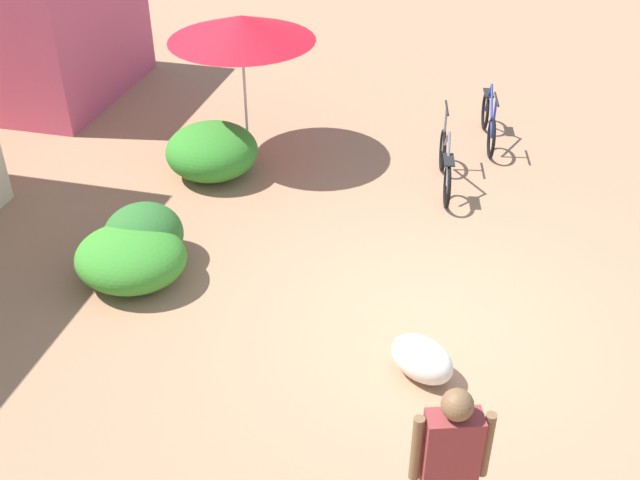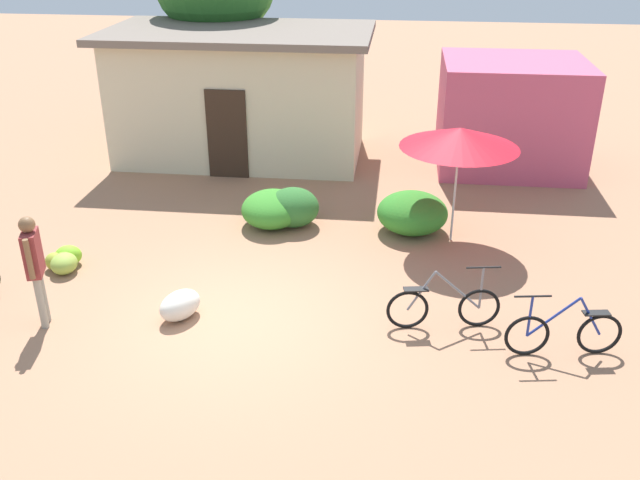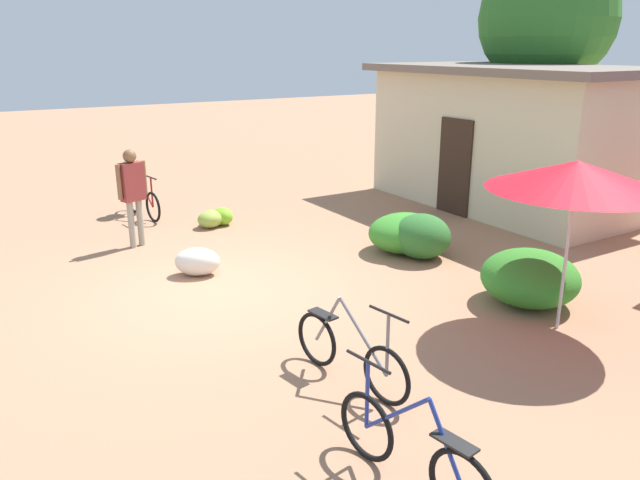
{
  "view_description": "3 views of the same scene",
  "coord_description": "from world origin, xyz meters",
  "px_view_note": "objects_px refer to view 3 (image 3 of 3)",
  "views": [
    {
      "loc": [
        -6.54,
        -0.41,
        5.4
      ],
      "look_at": [
        -0.12,
        1.19,
        0.99
      ],
      "focal_mm": 42.88,
      "sensor_mm": 36.0,
      "label": 1
    },
    {
      "loc": [
        2.28,
        -8.63,
        5.63
      ],
      "look_at": [
        1.11,
        1.4,
        0.72
      ],
      "focal_mm": 39.03,
      "sensor_mm": 36.0,
      "label": 2
    },
    {
      "loc": [
        7.79,
        -3.1,
        3.42
      ],
      "look_at": [
        0.69,
        1.27,
        0.77
      ],
      "focal_mm": 34.38,
      "sensor_mm": 36.0,
      "label": 3
    }
  ],
  "objects_px": {
    "market_umbrella": "(577,175)",
    "produce_sack": "(197,262)",
    "bicycle_leftmost": "(136,181)",
    "bicycle_center_loaded": "(411,451)",
    "bicycle_near_pile": "(350,353)",
    "tree_behind_building": "(547,19)",
    "person_vendor": "(133,188)",
    "banana_pile_on_ground": "(214,218)",
    "building_low": "(509,136)"
  },
  "relations": [
    {
      "from": "bicycle_near_pile",
      "to": "banana_pile_on_ground",
      "type": "xyz_separation_m",
      "value": [
        -6.32,
        1.07,
        -0.18
      ]
    },
    {
      "from": "person_vendor",
      "to": "bicycle_near_pile",
      "type": "bearing_deg",
      "value": 5.87
    },
    {
      "from": "bicycle_near_pile",
      "to": "bicycle_center_loaded",
      "type": "distance_m",
      "value": 1.67
    },
    {
      "from": "bicycle_leftmost",
      "to": "bicycle_center_loaded",
      "type": "height_order",
      "value": "bicycle_leftmost"
    },
    {
      "from": "bicycle_leftmost",
      "to": "building_low",
      "type": "bearing_deg",
      "value": 64.88
    },
    {
      "from": "building_low",
      "to": "produce_sack",
      "type": "xyz_separation_m",
      "value": [
        0.67,
        -7.52,
        -1.31
      ]
    },
    {
      "from": "tree_behind_building",
      "to": "market_umbrella",
      "type": "bearing_deg",
      "value": -47.59
    },
    {
      "from": "building_low",
      "to": "banana_pile_on_ground",
      "type": "distance_m",
      "value": 6.63
    },
    {
      "from": "tree_behind_building",
      "to": "bicycle_leftmost",
      "type": "bearing_deg",
      "value": -104.26
    },
    {
      "from": "bicycle_leftmost",
      "to": "person_vendor",
      "type": "xyz_separation_m",
      "value": [
        2.15,
        -0.63,
        0.35
      ]
    },
    {
      "from": "person_vendor",
      "to": "bicycle_center_loaded",
      "type": "bearing_deg",
      "value": 0.76
    },
    {
      "from": "building_low",
      "to": "bicycle_leftmost",
      "type": "height_order",
      "value": "building_low"
    },
    {
      "from": "tree_behind_building",
      "to": "bicycle_center_loaded",
      "type": "bearing_deg",
      "value": -54.12
    },
    {
      "from": "market_umbrella",
      "to": "produce_sack",
      "type": "bearing_deg",
      "value": -142.46
    },
    {
      "from": "produce_sack",
      "to": "banana_pile_on_ground",
      "type": "bearing_deg",
      "value": 152.31
    },
    {
      "from": "building_low",
      "to": "bicycle_near_pile",
      "type": "xyz_separation_m",
      "value": [
        4.56,
        -7.32,
        -1.18
      ]
    },
    {
      "from": "tree_behind_building",
      "to": "building_low",
      "type": "bearing_deg",
      "value": -64.09
    },
    {
      "from": "building_low",
      "to": "bicycle_center_loaded",
      "type": "relative_size",
      "value": 3.82
    },
    {
      "from": "bicycle_center_loaded",
      "to": "produce_sack",
      "type": "bearing_deg",
      "value": 176.9
    },
    {
      "from": "bicycle_leftmost",
      "to": "bicycle_near_pile",
      "type": "distance_m",
      "value": 7.99
    },
    {
      "from": "tree_behind_building",
      "to": "bicycle_near_pile",
      "type": "distance_m",
      "value": 11.56
    },
    {
      "from": "bicycle_leftmost",
      "to": "bicycle_center_loaded",
      "type": "bearing_deg",
      "value": -3.17
    },
    {
      "from": "building_low",
      "to": "person_vendor",
      "type": "height_order",
      "value": "building_low"
    },
    {
      "from": "building_low",
      "to": "bicycle_leftmost",
      "type": "distance_m",
      "value": 8.09
    },
    {
      "from": "produce_sack",
      "to": "person_vendor",
      "type": "relative_size",
      "value": 0.4
    },
    {
      "from": "bicycle_near_pile",
      "to": "banana_pile_on_ground",
      "type": "relative_size",
      "value": 2.03
    },
    {
      "from": "building_low",
      "to": "produce_sack",
      "type": "bearing_deg",
      "value": -84.92
    },
    {
      "from": "bicycle_near_pile",
      "to": "banana_pile_on_ground",
      "type": "distance_m",
      "value": 6.41
    },
    {
      "from": "tree_behind_building",
      "to": "person_vendor",
      "type": "distance_m",
      "value": 10.46
    },
    {
      "from": "bicycle_center_loaded",
      "to": "banana_pile_on_ground",
      "type": "height_order",
      "value": "bicycle_center_loaded"
    },
    {
      "from": "produce_sack",
      "to": "person_vendor",
      "type": "distance_m",
      "value": 2.15
    },
    {
      "from": "building_low",
      "to": "market_umbrella",
      "type": "distance_m",
      "value": 6.5
    },
    {
      "from": "tree_behind_building",
      "to": "banana_pile_on_ground",
      "type": "xyz_separation_m",
      "value": [
        -0.73,
        -8.36,
        -3.85
      ]
    },
    {
      "from": "bicycle_near_pile",
      "to": "building_low",
      "type": "bearing_deg",
      "value": 121.96
    },
    {
      "from": "tree_behind_building",
      "to": "bicycle_center_loaded",
      "type": "xyz_separation_m",
      "value": [
        7.18,
        -9.93,
        -3.67
      ]
    },
    {
      "from": "building_low",
      "to": "bicycle_near_pile",
      "type": "height_order",
      "value": "building_low"
    },
    {
      "from": "person_vendor",
      "to": "banana_pile_on_ground",
      "type": "bearing_deg",
      "value": 106.28
    },
    {
      "from": "banana_pile_on_ground",
      "to": "tree_behind_building",
      "type": "bearing_deg",
      "value": 85.02
    },
    {
      "from": "bicycle_leftmost",
      "to": "produce_sack",
      "type": "distance_m",
      "value": 4.12
    },
    {
      "from": "banana_pile_on_ground",
      "to": "bicycle_near_pile",
      "type": "bearing_deg",
      "value": -9.59
    },
    {
      "from": "bicycle_center_loaded",
      "to": "bicycle_leftmost",
      "type": "bearing_deg",
      "value": 176.83
    },
    {
      "from": "bicycle_center_loaded",
      "to": "produce_sack",
      "type": "relative_size",
      "value": 2.31
    },
    {
      "from": "tree_behind_building",
      "to": "market_umbrella",
      "type": "xyz_separation_m",
      "value": [
        5.87,
        -6.43,
        -2.05
      ]
    },
    {
      "from": "market_umbrella",
      "to": "bicycle_center_loaded",
      "type": "xyz_separation_m",
      "value": [
        1.31,
        -3.51,
        -1.62
      ]
    },
    {
      "from": "bicycle_center_loaded",
      "to": "tree_behind_building",
      "type": "bearing_deg",
      "value": 125.88
    },
    {
      "from": "bicycle_near_pile",
      "to": "produce_sack",
      "type": "height_order",
      "value": "bicycle_near_pile"
    },
    {
      "from": "building_low",
      "to": "market_umbrella",
      "type": "bearing_deg",
      "value": -41.68
    },
    {
      "from": "building_low",
      "to": "bicycle_center_loaded",
      "type": "height_order",
      "value": "building_low"
    },
    {
      "from": "bicycle_near_pile",
      "to": "produce_sack",
      "type": "xyz_separation_m",
      "value": [
        -3.9,
        -0.2,
        -0.13
      ]
    },
    {
      "from": "bicycle_center_loaded",
      "to": "banana_pile_on_ground",
      "type": "distance_m",
      "value": 8.07
    }
  ]
}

